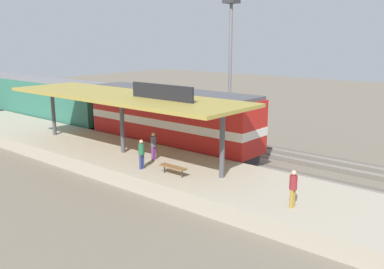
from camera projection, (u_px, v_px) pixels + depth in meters
The scene contains 12 objects.
ground_plane at pixel (189, 146), 33.01m from camera, with size 120.00×120.00×0.00m, color #706656.
track_near at pixel (171, 151), 31.51m from camera, with size 3.20×110.00×0.16m.
track_far at pixel (209, 140), 34.94m from camera, with size 3.20×110.00×0.16m.
platform at pixel (123, 159), 28.00m from camera, with size 6.00×44.00×0.90m, color #A89E89.
station_canopy at pixel (122, 97), 27.04m from camera, with size 5.20×18.00×4.70m.
platform_bench at pixel (173, 167), 23.14m from camera, with size 0.44×1.70×0.50m.
locomotive at pixel (171, 120), 31.00m from camera, with size 2.93×14.43×4.44m.
passenger_carriage_front at pixel (39, 99), 42.37m from camera, with size 2.90×20.00×4.24m.
light_mast at pixel (231, 36), 35.68m from camera, with size 1.10×1.10×11.70m.
person_waiting at pixel (141, 153), 24.16m from camera, with size 0.34×0.34×1.71m.
person_walking at pixel (293, 187), 18.61m from camera, with size 0.34×0.34×1.71m.
person_boarding at pixel (153, 145), 25.97m from camera, with size 0.34×0.34×1.71m.
Camera 1 is at (-22.25, -20.86, 8.20)m, focal length 39.87 mm.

